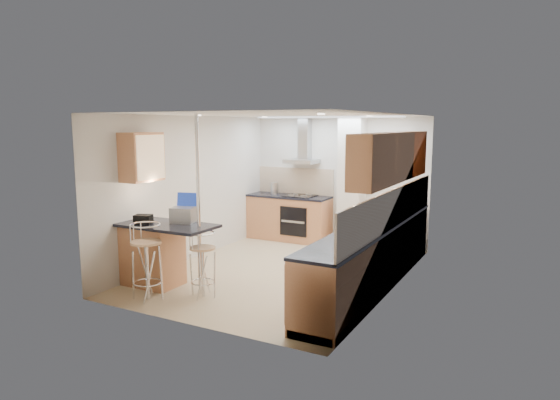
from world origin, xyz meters
The scene contains 16 objects.
ground centered at (0.00, 0.00, 0.00)m, with size 4.80×4.80×0.00m, color #C9AF86.
room_shell centered at (0.32, 0.38, 1.54)m, with size 3.64×4.84×2.51m.
right_counter centered at (1.50, 0.00, 0.46)m, with size 0.63×4.40×0.92m.
back_counter centered at (-0.95, 2.10, 0.46)m, with size 1.70×0.63×0.92m.
peninsula centered at (-1.12, -1.45, 0.48)m, with size 1.47×0.72×0.94m.
microwave centered at (1.59, -0.27, 1.06)m, with size 0.49×0.33×0.27m, color white.
laptop centered at (-0.97, -1.25, 1.05)m, with size 0.33×0.25×0.23m, color #929599.
bag centered at (-1.42, -1.59, 1.01)m, with size 0.24×0.17×0.13m, color black.
bar_stool_near centered at (-1.02, -1.98, 0.53)m, with size 0.43×0.43×1.06m, color tan, non-canonical shape.
bar_stool_end centered at (-0.42, -1.53, 0.46)m, with size 0.37×0.37×0.91m, color tan, non-canonical shape.
jar_a centered at (1.53, 0.76, 1.01)m, with size 0.12×0.12×0.17m, color white.
jar_b centered at (1.48, 0.69, 0.99)m, with size 0.11×0.11×0.15m, color white.
jar_c centered at (1.42, -0.84, 1.02)m, with size 0.14×0.14×0.20m, color beige.
jar_d centered at (1.56, -0.50, 0.98)m, with size 0.10×0.10×0.13m, color white.
bread_bin centered at (1.50, -0.78, 1.02)m, with size 0.31×0.39×0.21m, color white.
kettle centered at (-1.33, 2.17, 1.04)m, with size 0.16×0.16×0.23m, color #AEB0B3.
Camera 1 is at (3.64, -6.87, 2.36)m, focal length 32.00 mm.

